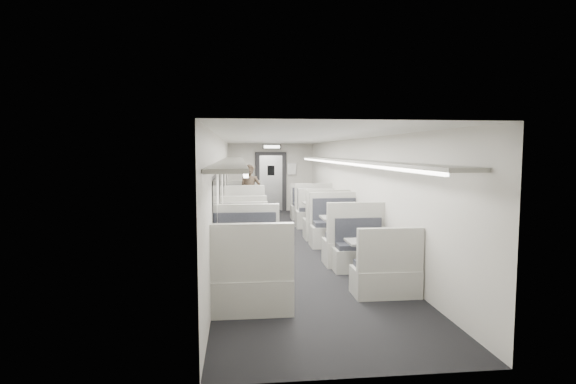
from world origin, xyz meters
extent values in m
cube|color=black|center=(0.00, 0.00, -0.06)|extent=(3.00, 12.00, 0.12)
cube|color=white|center=(0.00, 0.00, 2.46)|extent=(3.00, 12.00, 0.12)
cube|color=beige|center=(0.00, 6.06, 1.20)|extent=(3.00, 0.12, 2.40)
cube|color=beige|center=(0.00, -6.06, 1.20)|extent=(3.00, 0.12, 2.40)
cube|color=beige|center=(-1.56, 0.00, 1.20)|extent=(0.12, 12.00, 2.40)
cube|color=beige|center=(1.56, 0.00, 1.20)|extent=(0.12, 12.00, 2.40)
cube|color=#AAAAA0|center=(-1.00, 2.36, 0.24)|extent=(1.11, 0.62, 0.47)
cube|color=black|center=(-1.00, 2.39, 0.53)|extent=(0.99, 0.49, 0.11)
cube|color=#AAAAA0|center=(-1.00, 2.14, 0.84)|extent=(1.11, 0.13, 0.74)
cube|color=#AAAAA0|center=(-1.00, 4.00, 0.24)|extent=(1.11, 0.62, 0.47)
cube|color=black|center=(-1.00, 3.97, 0.53)|extent=(0.99, 0.49, 0.11)
cube|color=#AAAAA0|center=(-1.00, 4.23, 0.84)|extent=(1.11, 0.13, 0.74)
cylinder|color=silver|center=(-1.00, 3.18, 0.36)|extent=(0.11, 0.11, 0.72)
cylinder|color=silver|center=(-1.00, 3.18, 0.02)|extent=(0.38, 0.38, 0.03)
cube|color=gray|center=(-1.00, 3.18, 0.77)|extent=(0.92, 0.63, 0.04)
cube|color=#AAAAA0|center=(-1.00, 0.57, 0.21)|extent=(1.01, 0.56, 0.43)
cube|color=black|center=(-1.00, 0.60, 0.48)|extent=(0.90, 0.45, 0.10)
cube|color=#AAAAA0|center=(-1.00, 0.36, 0.76)|extent=(1.01, 0.11, 0.67)
cube|color=#AAAAA0|center=(-1.00, 2.06, 0.21)|extent=(1.01, 0.56, 0.43)
cube|color=black|center=(-1.00, 2.03, 0.48)|extent=(0.90, 0.45, 0.10)
cube|color=#AAAAA0|center=(-1.00, 2.26, 0.76)|extent=(1.01, 0.11, 0.67)
cylinder|color=silver|center=(-1.00, 1.31, 0.33)|extent=(0.10, 0.10, 0.66)
cylinder|color=silver|center=(-1.00, 1.31, 0.01)|extent=(0.34, 0.34, 0.03)
cube|color=gray|center=(-1.00, 1.31, 0.70)|extent=(0.84, 0.57, 0.04)
cube|color=#AAAAA0|center=(-1.00, -1.94, 0.20)|extent=(0.96, 0.53, 0.41)
cube|color=black|center=(-1.00, -1.92, 0.45)|extent=(0.85, 0.42, 0.09)
cube|color=#AAAAA0|center=(-1.00, -2.14, 0.72)|extent=(0.96, 0.11, 0.63)
cube|color=#AAAAA0|center=(-1.00, -0.53, 0.20)|extent=(0.96, 0.53, 0.41)
cube|color=black|center=(-1.00, -0.56, 0.45)|extent=(0.85, 0.42, 0.09)
cube|color=#AAAAA0|center=(-1.00, -0.34, 0.72)|extent=(0.96, 0.11, 0.63)
cylinder|color=silver|center=(-1.00, -1.24, 0.31)|extent=(0.09, 0.09, 0.62)
cylinder|color=silver|center=(-1.00, -1.24, 0.01)|extent=(0.33, 0.33, 0.03)
cube|color=gray|center=(-1.00, -1.24, 0.66)|extent=(0.80, 0.54, 0.04)
cube|color=#AAAAA0|center=(-1.00, -4.09, 0.24)|extent=(1.12, 0.62, 0.47)
cube|color=black|center=(-1.00, -4.06, 0.53)|extent=(0.99, 0.50, 0.11)
cube|color=#AAAAA0|center=(-1.00, -4.32, 0.84)|extent=(1.12, 0.13, 0.74)
cube|color=#AAAAA0|center=(-1.00, -2.45, 0.24)|extent=(1.12, 0.62, 0.47)
cube|color=black|center=(-1.00, -2.48, 0.53)|extent=(0.99, 0.50, 0.11)
cube|color=#AAAAA0|center=(-1.00, -2.22, 0.84)|extent=(1.12, 0.13, 0.74)
cylinder|color=silver|center=(-1.00, -3.27, 0.36)|extent=(0.11, 0.11, 0.73)
cylinder|color=silver|center=(-1.00, -3.27, 0.02)|extent=(0.38, 0.38, 0.03)
cube|color=gray|center=(-1.00, -3.27, 0.77)|extent=(0.93, 0.63, 0.04)
cube|color=#AAAAA0|center=(1.00, 2.44, 0.22)|extent=(1.01, 0.56, 0.43)
cube|color=black|center=(1.00, 2.47, 0.48)|extent=(0.90, 0.45, 0.10)
cube|color=#AAAAA0|center=(1.00, 2.24, 0.77)|extent=(1.01, 0.11, 0.67)
cube|color=#AAAAA0|center=(1.00, 3.94, 0.22)|extent=(1.01, 0.56, 0.43)
cube|color=black|center=(1.00, 3.91, 0.48)|extent=(0.90, 0.45, 0.10)
cube|color=#AAAAA0|center=(1.00, 4.14, 0.77)|extent=(1.01, 0.11, 0.67)
cylinder|color=silver|center=(1.00, 3.19, 0.33)|extent=(0.10, 0.10, 0.66)
cylinder|color=silver|center=(1.00, 3.19, 0.01)|extent=(0.34, 0.34, 0.03)
cube|color=gray|center=(1.00, 3.19, 0.70)|extent=(0.84, 0.57, 0.04)
cube|color=#AAAAA0|center=(1.00, 0.70, 0.24)|extent=(1.12, 0.62, 0.48)
cube|color=black|center=(1.00, 0.74, 0.53)|extent=(0.99, 0.50, 0.11)
cube|color=#AAAAA0|center=(1.00, 0.48, 0.85)|extent=(1.12, 0.13, 0.74)
cube|color=#AAAAA0|center=(1.00, 2.35, 0.24)|extent=(1.12, 0.62, 0.48)
cube|color=black|center=(1.00, 2.32, 0.53)|extent=(0.99, 0.50, 0.11)
cube|color=#AAAAA0|center=(1.00, 2.58, 0.85)|extent=(1.12, 0.13, 0.74)
cylinder|color=silver|center=(1.00, 1.53, 0.36)|extent=(0.11, 0.11, 0.73)
cylinder|color=silver|center=(1.00, 1.53, 0.02)|extent=(0.38, 0.38, 0.03)
cube|color=gray|center=(1.00, 1.53, 0.77)|extent=(0.93, 0.63, 0.04)
cube|color=#AAAAA0|center=(1.00, -1.82, 0.23)|extent=(1.11, 0.62, 0.47)
cube|color=black|center=(1.00, -1.79, 0.52)|extent=(0.98, 0.49, 0.10)
cube|color=#AAAAA0|center=(1.00, -2.04, 0.83)|extent=(1.11, 0.13, 0.73)
cube|color=#AAAAA0|center=(1.00, -0.19, 0.23)|extent=(1.11, 0.62, 0.47)
cube|color=black|center=(1.00, -0.22, 0.52)|extent=(0.98, 0.49, 0.10)
cube|color=#AAAAA0|center=(1.00, 0.03, 0.83)|extent=(1.11, 0.13, 0.73)
cylinder|color=silver|center=(1.00, -1.01, 0.36)|extent=(0.10, 0.10, 0.72)
cylinder|color=silver|center=(1.00, -1.01, 0.02)|extent=(0.38, 0.38, 0.03)
cube|color=gray|center=(1.00, -1.01, 0.76)|extent=(0.92, 0.63, 0.04)
cube|color=#AAAAA0|center=(1.00, -3.65, 0.20)|extent=(0.96, 0.53, 0.41)
cube|color=black|center=(1.00, -3.63, 0.45)|extent=(0.85, 0.42, 0.09)
cube|color=#AAAAA0|center=(1.00, -3.85, 0.72)|extent=(0.96, 0.11, 0.63)
cube|color=#AAAAA0|center=(1.00, -2.25, 0.20)|extent=(0.96, 0.53, 0.41)
cube|color=black|center=(1.00, -2.27, 0.45)|extent=(0.85, 0.42, 0.09)
cube|color=#AAAAA0|center=(1.00, -2.05, 0.72)|extent=(0.96, 0.11, 0.63)
cylinder|color=silver|center=(1.00, -2.95, 0.31)|extent=(0.09, 0.09, 0.62)
cylinder|color=silver|center=(1.00, -2.95, 0.01)|extent=(0.32, 0.32, 0.03)
cube|color=gray|center=(1.00, -2.95, 0.66)|extent=(0.79, 0.54, 0.04)
imported|color=black|center=(-0.81, 3.40, 0.87)|extent=(0.67, 0.48, 1.74)
cube|color=black|center=(-1.49, 3.40, 1.35)|extent=(0.02, 1.18, 0.84)
cube|color=black|center=(-1.49, 1.20, 1.35)|extent=(0.02, 1.18, 0.84)
cube|color=black|center=(-1.49, -1.00, 1.35)|extent=(0.02, 1.18, 0.84)
cube|color=black|center=(-1.49, -3.20, 1.35)|extent=(0.02, 1.18, 0.84)
cube|color=#AAAAA0|center=(-1.26, -0.30, 1.92)|extent=(0.46, 10.40, 0.05)
cube|color=white|center=(-1.06, -0.30, 1.87)|extent=(0.05, 10.20, 0.04)
cube|color=#AAAAA0|center=(1.26, -0.30, 1.92)|extent=(0.46, 10.40, 0.05)
cube|color=white|center=(1.06, -0.30, 1.87)|extent=(0.05, 10.20, 0.04)
cube|color=black|center=(0.00, 5.94, 1.05)|extent=(1.10, 0.10, 2.10)
cube|color=silver|center=(0.00, 5.91, 1.00)|extent=(0.80, 0.05, 1.95)
cube|color=black|center=(0.00, 5.87, 1.45)|extent=(0.25, 0.02, 0.35)
cube|color=black|center=(0.00, 5.45, 2.28)|extent=(0.62, 0.10, 0.16)
cube|color=white|center=(0.00, 5.39, 2.28)|extent=(0.54, 0.02, 0.10)
cube|color=white|center=(0.75, 5.92, 1.50)|extent=(0.32, 0.02, 0.40)
camera|label=1|loc=(-1.13, -9.93, 2.12)|focal=28.00mm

